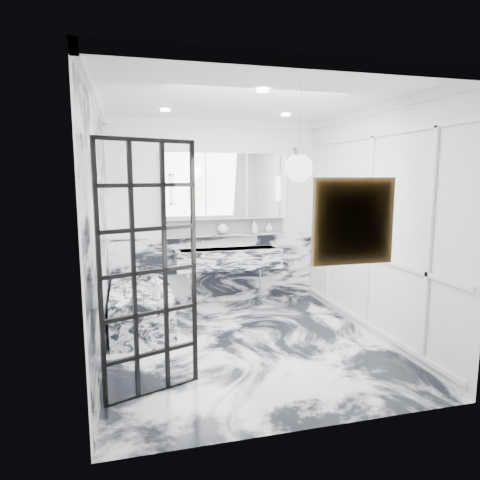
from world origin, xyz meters
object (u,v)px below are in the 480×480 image
object	(u,v)px
crittall_door	(150,272)
bathtub	(141,307)
mirror_cabinet	(225,186)
trough_sink	(228,258)

from	to	relation	value
crittall_door	bathtub	world-z (taller)	crittall_door
crittall_door	mirror_cabinet	bearing A→B (deg)	43.96
crittall_door	trough_sink	distance (m)	2.80
crittall_door	mirror_cabinet	world-z (taller)	mirror_cabinet
trough_sink	mirror_cabinet	distance (m)	1.10
crittall_door	trough_sink	world-z (taller)	crittall_door
crittall_door	bathtub	xyz separation A→B (m)	(-0.05, 1.79, -0.86)
crittall_door	mirror_cabinet	xyz separation A→B (m)	(1.28, 2.62, 0.68)
trough_sink	bathtub	xyz separation A→B (m)	(-1.33, -0.66, -0.45)
mirror_cabinet	bathtub	xyz separation A→B (m)	(-1.32, -0.83, -1.54)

